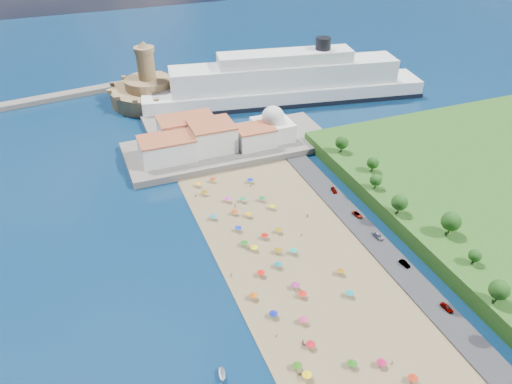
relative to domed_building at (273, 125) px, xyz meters
name	(u,v)px	position (x,y,z in m)	size (l,w,h in m)	color
ground	(273,255)	(-30.00, -71.00, -8.97)	(700.00, 700.00, 0.00)	#071938
terrace	(229,146)	(-20.00, 2.00, -7.47)	(90.00, 36.00, 3.00)	#59544C
jetty	(162,123)	(-42.00, 37.00, -7.77)	(18.00, 70.00, 2.40)	#59544C
waterfront_buildings	(199,137)	(-33.05, 2.64, -1.10)	(57.00, 29.00, 11.00)	silver
domed_building	(273,125)	(0.00, 0.00, 0.00)	(16.00, 16.00, 15.00)	silver
fortress	(149,90)	(-42.00, 67.00, -2.29)	(40.00, 40.00, 32.40)	olive
cruise_ship	(285,84)	(24.84, 42.47, 0.64)	(150.25, 46.72, 32.48)	black
beach_parasols	(278,262)	(-30.99, -77.22, -6.83)	(31.08, 117.96, 2.20)	gray
beachgoers	(271,244)	(-28.95, -67.10, -7.88)	(35.95, 91.54, 1.77)	tan
parked_cars	(379,236)	(6.00, -76.73, -7.63)	(2.63, 69.06, 1.34)	gray
hillside_trees	(419,210)	(18.76, -78.91, 1.21)	(15.88, 105.55, 8.12)	#382314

